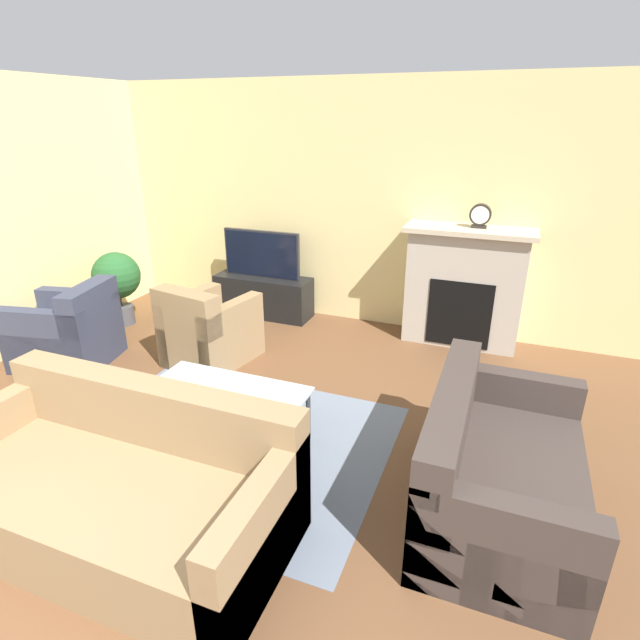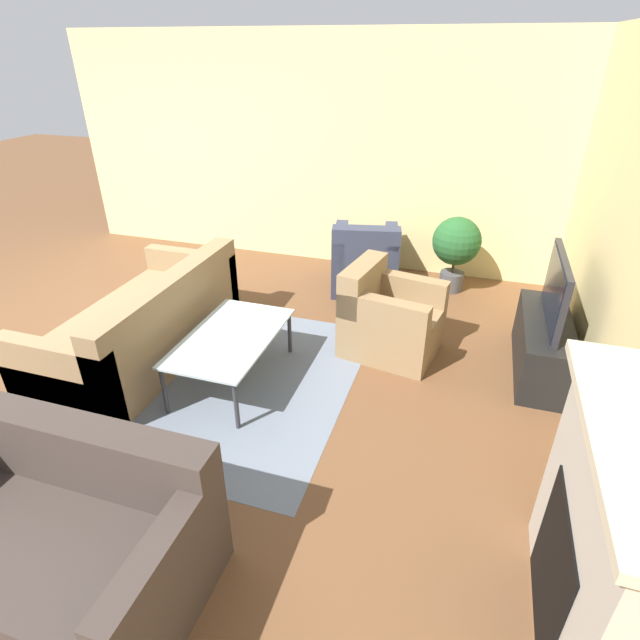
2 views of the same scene
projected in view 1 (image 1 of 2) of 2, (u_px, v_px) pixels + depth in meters
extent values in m
cube|color=beige|center=(335.00, 205.00, 5.72)|extent=(8.41, 0.06, 2.70)
cube|color=slate|center=(229.00, 441.00, 3.82)|extent=(2.39, 1.89, 0.00)
cube|color=#B2A899|center=(464.00, 287.00, 5.27)|extent=(1.18, 0.42, 1.26)
cube|color=black|center=(459.00, 315.00, 5.17)|extent=(0.65, 0.01, 0.71)
cube|color=beige|center=(470.00, 230.00, 5.01)|extent=(1.30, 0.48, 0.05)
cube|color=black|center=(264.00, 296.00, 6.15)|extent=(1.19, 0.40, 0.49)
cube|color=#232328|center=(262.00, 254.00, 5.95)|extent=(0.97, 0.05, 0.57)
cube|color=black|center=(261.00, 255.00, 5.92)|extent=(0.93, 0.01, 0.53)
cube|color=#8C704C|center=(116.00, 506.00, 2.89)|extent=(2.05, 0.98, 0.42)
cube|color=#8C704C|center=(151.00, 411.00, 3.07)|extent=(2.05, 0.20, 0.40)
cube|color=#8C704C|center=(261.00, 537.00, 2.52)|extent=(0.14, 0.98, 0.66)
cube|color=#3D332D|center=(502.00, 487.00, 3.04)|extent=(0.89, 1.47, 0.42)
cube|color=#3D332D|center=(451.00, 418.00, 3.00)|extent=(0.20, 1.47, 0.40)
cube|color=#3D332D|center=(498.00, 555.00, 2.42)|extent=(0.89, 0.14, 0.66)
cube|color=#3D332D|center=(509.00, 414.00, 3.57)|extent=(0.89, 0.14, 0.66)
cube|color=#33384C|center=(66.00, 342.00, 4.98)|extent=(0.99, 0.89, 0.42)
cube|color=#33384C|center=(89.00, 306.00, 4.77)|extent=(0.35, 0.76, 0.40)
cube|color=#33384C|center=(82.00, 320.00, 5.20)|extent=(0.87, 0.32, 0.66)
cube|color=#33384C|center=(44.00, 344.00, 4.66)|extent=(0.87, 0.32, 0.66)
cube|color=#8C704C|center=(212.00, 341.00, 5.02)|extent=(0.82, 0.92, 0.42)
cube|color=#8C704C|center=(186.00, 312.00, 4.62)|extent=(0.72, 0.32, 0.40)
cube|color=#8C704C|center=(233.00, 335.00, 4.84)|extent=(0.28, 0.82, 0.66)
cube|color=#8C704C|center=(191.00, 324.00, 5.10)|extent=(0.28, 0.82, 0.66)
cylinder|color=#333338|center=(136.00, 427.00, 3.63)|extent=(0.04, 0.04, 0.41)
cylinder|color=#333338|center=(273.00, 463.00, 3.25)|extent=(0.04, 0.04, 0.41)
cylinder|color=#333338|center=(186.00, 388.00, 4.15)|extent=(0.04, 0.04, 0.41)
cylinder|color=#333338|center=(308.00, 415.00, 3.78)|extent=(0.04, 0.04, 0.41)
cube|color=silver|center=(222.00, 396.00, 3.62)|extent=(1.19, 0.69, 0.02)
cylinder|color=#47474C|center=(123.00, 315.00, 5.93)|extent=(0.27, 0.27, 0.22)
cylinder|color=#4C3823|center=(120.00, 300.00, 5.86)|extent=(0.03, 0.03, 0.16)
sphere|color=#235628|center=(116.00, 276.00, 5.75)|extent=(0.54, 0.54, 0.54)
cube|color=#28231E|center=(479.00, 226.00, 5.00)|extent=(0.15, 0.07, 0.03)
cylinder|color=#28231E|center=(480.00, 214.00, 4.95)|extent=(0.21, 0.07, 0.21)
cylinder|color=white|center=(480.00, 215.00, 4.92)|extent=(0.17, 0.00, 0.17)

